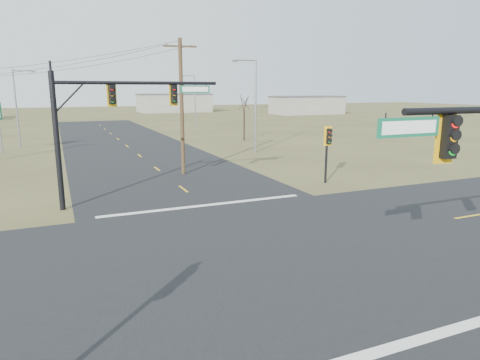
{
  "coord_description": "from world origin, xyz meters",
  "views": [
    {
      "loc": [
        -7.48,
        -15.0,
        6.53
      ],
      "look_at": [
        -0.61,
        1.0,
        2.83
      ],
      "focal_mm": 32.0,
      "sensor_mm": 36.0,
      "label": 1
    }
  ],
  "objects_px": {
    "streetlight_b": "(194,100)",
    "bare_tree_c": "(244,102)",
    "streetlight_a": "(254,101)",
    "streetlight_c": "(18,104)",
    "pedestal_signal_ne": "(328,141)",
    "utility_pole_near": "(182,106)",
    "mast_arm_far": "(111,110)"
  },
  "relations": [
    {
      "from": "bare_tree_c",
      "to": "streetlight_c",
      "type": "bearing_deg",
      "value": 170.99
    },
    {
      "from": "pedestal_signal_ne",
      "to": "utility_pole_near",
      "type": "bearing_deg",
      "value": 158.33
    },
    {
      "from": "streetlight_a",
      "to": "streetlight_c",
      "type": "distance_m",
      "value": 27.0
    },
    {
      "from": "streetlight_b",
      "to": "bare_tree_c",
      "type": "height_order",
      "value": "streetlight_b"
    },
    {
      "from": "streetlight_c",
      "to": "utility_pole_near",
      "type": "bearing_deg",
      "value": -64.96
    },
    {
      "from": "mast_arm_far",
      "to": "streetlight_b",
      "type": "bearing_deg",
      "value": 48.56
    },
    {
      "from": "mast_arm_far",
      "to": "pedestal_signal_ne",
      "type": "bearing_deg",
      "value": -18.42
    },
    {
      "from": "streetlight_c",
      "to": "pedestal_signal_ne",
      "type": "bearing_deg",
      "value": -58.9
    },
    {
      "from": "streetlight_b",
      "to": "bare_tree_c",
      "type": "bearing_deg",
      "value": -82.4
    },
    {
      "from": "pedestal_signal_ne",
      "to": "streetlight_b",
      "type": "height_order",
      "value": "streetlight_b"
    },
    {
      "from": "streetlight_a",
      "to": "streetlight_c",
      "type": "height_order",
      "value": "streetlight_a"
    },
    {
      "from": "mast_arm_far",
      "to": "pedestal_signal_ne",
      "type": "xyz_separation_m",
      "value": [
        14.49,
        -0.04,
        -2.39
      ]
    },
    {
      "from": "pedestal_signal_ne",
      "to": "streetlight_c",
      "type": "height_order",
      "value": "streetlight_c"
    },
    {
      "from": "streetlight_a",
      "to": "bare_tree_c",
      "type": "distance_m",
      "value": 11.04
    },
    {
      "from": "streetlight_a",
      "to": "streetlight_b",
      "type": "bearing_deg",
      "value": 80.52
    },
    {
      "from": "streetlight_b",
      "to": "pedestal_signal_ne",
      "type": "bearing_deg",
      "value": -95.77
    },
    {
      "from": "mast_arm_far",
      "to": "streetlight_c",
      "type": "bearing_deg",
      "value": 84.08
    },
    {
      "from": "streetlight_a",
      "to": "utility_pole_near",
      "type": "bearing_deg",
      "value": -146.52
    },
    {
      "from": "mast_arm_far",
      "to": "streetlight_b",
      "type": "relative_size",
      "value": 1.05
    },
    {
      "from": "streetlight_a",
      "to": "pedestal_signal_ne",
      "type": "bearing_deg",
      "value": -102.55
    },
    {
      "from": "utility_pole_near",
      "to": "bare_tree_c",
      "type": "relative_size",
      "value": 1.64
    },
    {
      "from": "pedestal_signal_ne",
      "to": "bare_tree_c",
      "type": "bearing_deg",
      "value": 97.89
    },
    {
      "from": "streetlight_a",
      "to": "bare_tree_c",
      "type": "relative_size",
      "value": 1.54
    },
    {
      "from": "bare_tree_c",
      "to": "utility_pole_near",
      "type": "bearing_deg",
      "value": -125.6
    },
    {
      "from": "pedestal_signal_ne",
      "to": "bare_tree_c",
      "type": "distance_m",
      "value": 26.72
    },
    {
      "from": "streetlight_b",
      "to": "bare_tree_c",
      "type": "xyz_separation_m",
      "value": [
        2.36,
        -14.19,
        -0.03
      ]
    },
    {
      "from": "utility_pole_near",
      "to": "streetlight_c",
      "type": "relative_size",
      "value": 1.17
    },
    {
      "from": "mast_arm_far",
      "to": "utility_pole_near",
      "type": "relative_size",
      "value": 0.9
    },
    {
      "from": "streetlight_a",
      "to": "bare_tree_c",
      "type": "height_order",
      "value": "streetlight_a"
    },
    {
      "from": "mast_arm_far",
      "to": "streetlight_c",
      "type": "height_order",
      "value": "streetlight_c"
    },
    {
      "from": "utility_pole_near",
      "to": "streetlight_a",
      "type": "height_order",
      "value": "utility_pole_near"
    },
    {
      "from": "streetlight_c",
      "to": "bare_tree_c",
      "type": "relative_size",
      "value": 1.41
    }
  ]
}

